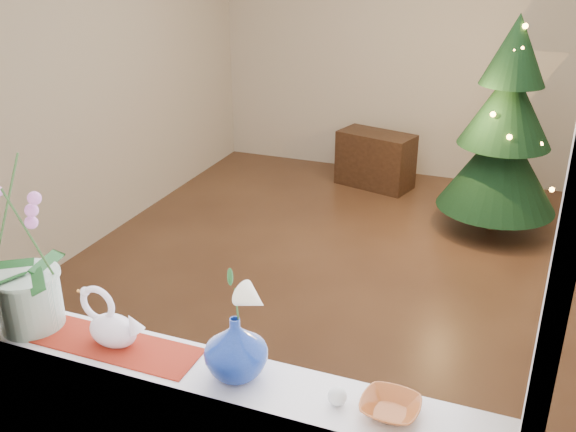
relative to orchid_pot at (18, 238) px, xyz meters
name	(u,v)px	position (x,y,z in m)	size (l,w,h in m)	color
ground	(364,284)	(0.73, 2.37, -1.30)	(5.00, 5.00, 0.00)	#3E2619
wall_back	(438,44)	(0.73, 4.87, 0.05)	(4.50, 0.10, 2.70)	beige
wall_front	(173,277)	(0.73, -0.13, 0.05)	(4.50, 0.10, 2.70)	beige
wall_left	(85,75)	(-1.52, 2.37, 0.05)	(0.10, 5.00, 2.70)	beige
windowsill	(201,372)	(0.73, 0.00, -0.40)	(2.20, 0.26, 0.04)	white
window_frame	(170,166)	(0.73, -0.10, 0.40)	(2.22, 0.06, 1.60)	white
runner	(110,344)	(0.35, 0.00, -0.37)	(0.70, 0.20, 0.01)	maroon
orchid_pot	(18,238)	(0.00, 0.00, 0.00)	(0.26, 0.26, 0.76)	white
swan	(112,319)	(0.37, 0.01, -0.27)	(0.26, 0.12, 0.22)	white
blue_vase	(236,343)	(0.87, 0.01, -0.25)	(0.25, 0.25, 0.26)	navy
lily	(233,284)	(0.87, 0.01, -0.02)	(0.14, 0.08, 0.20)	white
paperweight	(337,396)	(1.23, -0.01, -0.35)	(0.06, 0.06, 0.06)	silver
amber_dish	(390,408)	(1.40, 0.01, -0.36)	(0.16, 0.16, 0.04)	#A55223
xmas_tree	(505,128)	(1.50, 3.71, -0.40)	(0.98, 0.98, 1.79)	black
side_table	(375,160)	(0.29, 4.36, -1.02)	(0.73, 0.36, 0.55)	black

